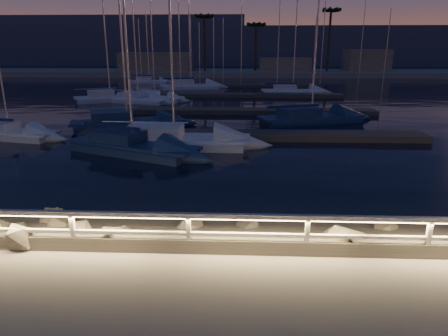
{
  "coord_description": "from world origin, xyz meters",
  "views": [
    {
      "loc": [
        -0.7,
        -9.19,
        5.06
      ],
      "look_at": [
        -1.27,
        4.0,
        1.04
      ],
      "focal_mm": 32.0,
      "sensor_mm": 36.0,
      "label": 1
    }
  ],
  "objects": [
    {
      "name": "ground",
      "position": [
        0.0,
        0.0,
        0.0
      ],
      "size": [
        400.0,
        400.0,
        0.0
      ],
      "primitive_type": "plane",
      "color": "gray",
      "rests_on": "ground"
    },
    {
      "name": "harbor_water",
      "position": [
        0.0,
        31.22,
        -0.97
      ],
      "size": [
        400.0,
        440.0,
        0.6
      ],
      "color": "black",
      "rests_on": "ground"
    },
    {
      "name": "guard_rail",
      "position": [
        -0.07,
        -0.0,
        0.77
      ],
      "size": [
        44.11,
        0.12,
        1.06
      ],
      "color": "silver",
      "rests_on": "ground"
    },
    {
      "name": "riprap",
      "position": [
        -1.19,
        1.28,
        -0.17
      ],
      "size": [
        41.06,
        2.26,
        1.18
      ],
      "color": "#625F54",
      "rests_on": "ground"
    },
    {
      "name": "floating_docks",
      "position": [
        0.0,
        32.5,
        -0.4
      ],
      "size": [
        22.0,
        36.0,
        0.4
      ],
      "color": "#5C534C",
      "rests_on": "ground"
    },
    {
      "name": "far_shore",
      "position": [
        -0.12,
        74.05,
        0.29
      ],
      "size": [
        160.0,
        14.0,
        5.2
      ],
      "color": "gray",
      "rests_on": "ground"
    },
    {
      "name": "palm_left",
      "position": [
        -8.0,
        72.0,
        10.14
      ],
      "size": [
        3.0,
        3.0,
        11.2
      ],
      "color": "#493822",
      "rests_on": "ground"
    },
    {
      "name": "palm_center",
      "position": [
        2.0,
        73.0,
        8.78
      ],
      "size": [
        3.0,
        3.0,
        9.7
      ],
      "color": "#493822",
      "rests_on": "ground"
    },
    {
      "name": "palm_right",
      "position": [
        16.0,
        72.0,
        11.03
      ],
      "size": [
        3.0,
        3.0,
        12.2
      ],
      "color": "#493822",
      "rests_on": "ground"
    },
    {
      "name": "distant_hills",
      "position": [
        -22.13,
        133.69,
        4.74
      ],
      "size": [
        230.0,
        37.5,
        18.0
      ],
      "color": "#3E4860",
      "rests_on": "ground"
    },
    {
      "name": "sailboat_a",
      "position": [
        -9.05,
        18.78,
        -0.13
      ],
      "size": [
        8.07,
        4.39,
        13.32
      ],
      "rotation": [
        0.0,
        0.0,
        0.29
      ],
      "color": "navy",
      "rests_on": "ground"
    },
    {
      "name": "sailboat_b",
      "position": [
        -6.82,
        12.09,
        -0.16
      ],
      "size": [
        7.88,
        5.07,
        13.11
      ],
      "rotation": [
        0.0,
        0.0,
        -0.42
      ],
      "color": "navy",
      "rests_on": "ground"
    },
    {
      "name": "sailboat_c",
      "position": [
        -4.85,
        13.59,
        -0.15
      ],
      "size": [
        8.88,
        2.84,
        14.96
      ],
      "rotation": [
        0.0,
        0.0,
        -0.01
      ],
      "color": "white",
      "rests_on": "ground"
    },
    {
      "name": "sailboat_e",
      "position": [
        -10.2,
        33.94,
        -0.2
      ],
      "size": [
        6.46,
        3.17,
        10.67
      ],
      "rotation": [
        0.0,
        0.0,
        -0.23
      ],
      "color": "white",
      "rests_on": "ground"
    },
    {
      "name": "sailboat_f",
      "position": [
        -15.76,
        15.43,
        -0.21
      ],
      "size": [
        6.77,
        3.24,
        11.12
      ],
      "rotation": [
        0.0,
        0.0,
        -0.21
      ],
      "color": "white",
      "rests_on": "ground"
    },
    {
      "name": "sailboat_g",
      "position": [
        4.53,
        21.61,
        -0.17
      ],
      "size": [
        8.54,
        4.97,
        14.01
      ],
      "rotation": [
        0.0,
        0.0,
        0.34
      ],
      "color": "navy",
      "rests_on": "ground"
    },
    {
      "name": "sailboat_i",
      "position": [
        -14.93,
        33.28,
        -0.15
      ],
      "size": [
        7.54,
        4.89,
        12.62
      ],
      "rotation": [
        0.0,
        0.0,
        0.42
      ],
      "color": "white",
      "rests_on": "ground"
    },
    {
      "name": "sailboat_j",
      "position": [
        -11.65,
        32.47,
        -0.2
      ],
      "size": [
        7.05,
        4.13,
        11.62
      ],
      "rotation": [
        0.0,
        0.0,
        -0.35
      ],
      "color": "white",
      "rests_on": "ground"
    },
    {
      "name": "sailboat_k",
      "position": [
        5.46,
        41.18,
        -0.18
      ],
      "size": [
        7.77,
        2.45,
        13.1
      ],
      "rotation": [
        0.0,
        0.0,
        -0.01
      ],
      "color": "white",
      "rests_on": "ground"
    },
    {
      "name": "sailboat_m",
      "position": [
        -15.56,
        55.0,
        -0.19
      ],
      "size": [
        6.36,
        1.98,
        10.84
      ],
      "rotation": [
        0.0,
        0.0,
        0.0
      ],
      "color": "white",
      "rests_on": "ground"
    },
    {
      "name": "sailboat_n",
      "position": [
        -7.99,
        46.9,
        -0.14
      ],
      "size": [
        8.63,
        4.27,
        14.17
      ],
      "rotation": [
        0.0,
        0.0,
        0.23
      ],
      "color": "white",
      "rests_on": "ground"
    }
  ]
}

